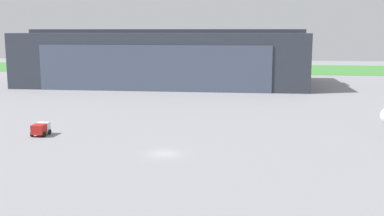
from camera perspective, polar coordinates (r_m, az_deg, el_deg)
name	(u,v)px	position (r m, az deg, el deg)	size (l,w,h in m)	color
ground_plane	(164,154)	(67.99, -3.40, -5.61)	(440.00, 440.00, 0.00)	gray
grass_field_strip	(224,69)	(220.41, 3.97, 4.82)	(440.00, 56.00, 0.08)	#418539
maintenance_hangar	(165,58)	(157.04, -3.26, 6.11)	(90.48, 41.85, 18.10)	#2D333D
baggage_tug	(41,129)	(83.30, -17.99, -2.41)	(2.49, 3.43, 2.09)	silver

